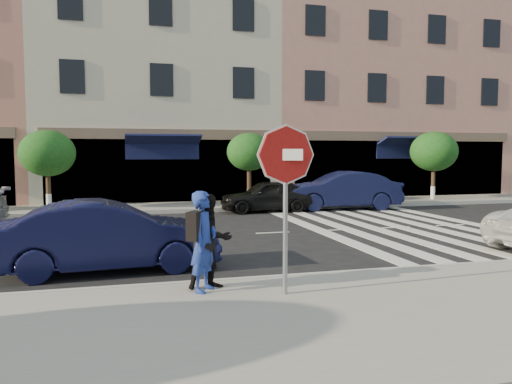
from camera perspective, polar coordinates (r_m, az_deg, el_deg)
name	(u,v)px	position (r m, az deg, el deg)	size (l,w,h in m)	color
ground	(236,267)	(10.33, -2.31, -8.56)	(120.00, 120.00, 0.00)	black
sidewalk_near	(298,324)	(6.84, 4.81, -14.81)	(60.00, 4.50, 0.15)	gray
sidewalk_far	(178,207)	(21.06, -8.87, -1.71)	(60.00, 3.00, 0.15)	gray
building_centre	(155,92)	(27.06, -11.46, 11.13)	(11.00, 9.00, 11.00)	beige
building_east_mid	(364,81)	(30.40, 12.29, 12.28)	(13.00, 9.00, 13.00)	tan
street_tree_wb	(47,154)	(20.81, -22.74, 4.08)	(2.10, 2.10, 3.06)	#473323
street_tree_c	(249,152)	(21.27, -0.80, 4.56)	(1.90, 1.90, 3.04)	#473323
street_tree_ea	(434,152)	(25.03, 19.67, 4.37)	(2.20, 2.20, 3.19)	#473323
stop_sign	(286,172)	(7.60, 3.43, 2.32)	(0.88, 0.35, 2.62)	gray
photographer	(204,241)	(7.92, -5.97, -5.63)	(0.58, 0.38, 1.59)	navy
walker	(210,242)	(8.06, -5.29, -5.68)	(0.74, 0.58, 1.53)	black
car_near_mid	(108,236)	(10.26, -16.51, -4.86)	(1.48, 4.24, 1.40)	black
car_far_mid	(268,196)	(19.78, 1.33, -0.42)	(1.51, 3.74, 1.28)	black
car_far_right	(341,190)	(20.88, 9.72, 0.19)	(1.66, 4.77, 1.57)	black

